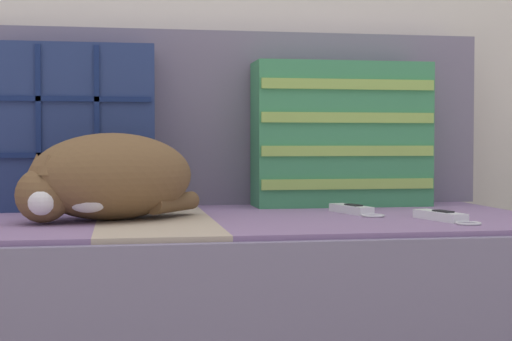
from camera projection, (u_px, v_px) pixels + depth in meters
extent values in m
cube|color=slate|center=(154.00, 268.00, 1.69)|extent=(1.73, 0.81, 0.20)
cube|color=gray|center=(39.00, 221.00, 1.63)|extent=(0.24, 0.73, 0.01)
cube|color=tan|center=(154.00, 219.00, 1.67)|extent=(0.24, 0.73, 0.01)
cube|color=gray|center=(263.00, 217.00, 1.71)|extent=(0.24, 0.73, 0.01)
cube|color=gray|center=(367.00, 216.00, 1.75)|extent=(0.24, 0.73, 0.01)
cube|color=gray|center=(466.00, 214.00, 1.79)|extent=(0.24, 0.73, 0.01)
cube|color=slate|center=(148.00, 118.00, 2.02)|extent=(1.73, 0.14, 0.44)
cube|color=navy|center=(70.00, 128.00, 1.84)|extent=(0.39, 0.13, 0.39)
cube|color=navy|center=(68.00, 155.00, 1.78)|extent=(0.38, 0.01, 0.01)
cube|color=navy|center=(38.00, 127.00, 1.77)|extent=(0.01, 0.01, 0.37)
cube|color=navy|center=(68.00, 99.00, 1.77)|extent=(0.38, 0.01, 0.01)
cube|color=navy|center=(97.00, 127.00, 1.79)|extent=(0.01, 0.01, 0.37)
cube|color=#3D8956|center=(341.00, 135.00, 1.96)|extent=(0.44, 0.13, 0.36)
cube|color=#93B751|center=(349.00, 184.00, 1.89)|extent=(0.43, 0.01, 0.03)
cube|color=#93B751|center=(349.00, 151.00, 1.89)|extent=(0.43, 0.01, 0.03)
cube|color=#93B751|center=(349.00, 118.00, 1.89)|extent=(0.43, 0.01, 0.03)
cube|color=#93B751|center=(349.00, 84.00, 1.89)|extent=(0.43, 0.01, 0.03)
ellipsoid|color=brown|center=(113.00, 176.00, 1.61)|extent=(0.41, 0.35, 0.18)
sphere|color=brown|center=(43.00, 195.00, 1.52)|extent=(0.11, 0.11, 0.11)
sphere|color=white|center=(42.00, 200.00, 1.49)|extent=(0.06, 0.06, 0.06)
ellipsoid|color=white|center=(88.00, 192.00, 1.52)|extent=(0.11, 0.05, 0.08)
cylinder|color=brown|center=(173.00, 203.00, 1.66)|extent=(0.12, 0.15, 0.04)
cone|color=brown|center=(49.00, 164.00, 1.49)|extent=(0.04, 0.04, 0.04)
cone|color=brown|center=(37.00, 164.00, 1.54)|extent=(0.04, 0.04, 0.04)
cube|color=white|center=(440.00, 216.00, 1.60)|extent=(0.07, 0.15, 0.02)
cube|color=black|center=(443.00, 211.00, 1.59)|extent=(0.03, 0.05, 0.00)
cube|color=black|center=(421.00, 213.00, 1.66)|extent=(0.03, 0.01, 0.02)
torus|color=silver|center=(469.00, 223.00, 1.51)|extent=(0.06, 0.06, 0.01)
cube|color=white|center=(351.00, 209.00, 1.75)|extent=(0.07, 0.14, 0.02)
cube|color=black|center=(353.00, 205.00, 1.74)|extent=(0.03, 0.05, 0.00)
cube|color=black|center=(336.00, 207.00, 1.81)|extent=(0.03, 0.02, 0.02)
torus|color=silver|center=(373.00, 216.00, 1.67)|extent=(0.06, 0.06, 0.01)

